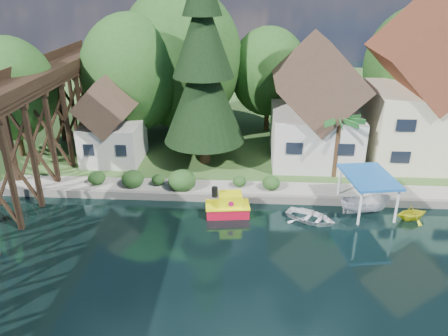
{
  "coord_description": "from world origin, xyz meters",
  "views": [
    {
      "loc": [
        1.24,
        -21.68,
        15.99
      ],
      "look_at": [
        -0.5,
        6.0,
        3.71
      ],
      "focal_mm": 35.0,
      "sensor_mm": 36.0,
      "label": 1
    }
  ],
  "objects": [
    {
      "name": "shrubs",
      "position": [
        -4.6,
        9.26,
        1.23
      ],
      "size": [
        15.76,
        2.47,
        1.7
      ],
      "color": "#1C4318",
      "rests_on": "bank"
    },
    {
      "name": "bg_trees",
      "position": [
        1.0,
        21.25,
        7.29
      ],
      "size": [
        49.9,
        13.3,
        10.57
      ],
      "color": "#382314",
      "rests_on": "bank"
    },
    {
      "name": "house_center",
      "position": [
        16.0,
        16.5,
        6.42
      ],
      "size": [
        8.65,
        9.18,
        13.89
      ],
      "color": "beige",
      "rests_on": "bank"
    },
    {
      "name": "palm_tree",
      "position": [
        8.34,
        12.15,
        5.31
      ],
      "size": [
        4.75,
        4.75,
        5.51
      ],
      "color": "#382314",
      "rests_on": "bank"
    },
    {
      "name": "bank",
      "position": [
        0.0,
        34.0,
        0.25
      ],
      "size": [
        140.0,
        52.0,
        0.5
      ],
      "primitive_type": "cube",
      "color": "#2E5321",
      "rests_on": "ground"
    },
    {
      "name": "tugboat",
      "position": [
        -0.2,
        6.0,
        0.68
      ],
      "size": [
        3.32,
        2.08,
        2.28
      ],
      "color": "red",
      "rests_on": "ground"
    },
    {
      "name": "boat_canopy",
      "position": [
        9.76,
        6.93,
        1.28
      ],
      "size": [
        3.92,
        5.09,
        2.98
      ],
      "color": "silver",
      "rests_on": "ground"
    },
    {
      "name": "conifer",
      "position": [
        -2.75,
        14.45,
        8.87
      ],
      "size": [
        7.06,
        7.06,
        17.38
      ],
      "color": "#382314",
      "rests_on": "bank"
    },
    {
      "name": "boat_white_a",
      "position": [
        5.7,
        5.52,
        0.37
      ],
      "size": [
        4.36,
        3.97,
        0.74
      ],
      "primitive_type": "imported",
      "rotation": [
        0.0,
        0.0,
        1.06
      ],
      "color": "white",
      "rests_on": "ground"
    },
    {
      "name": "promenade",
      "position": [
        6.0,
        9.3,
        0.53
      ],
      "size": [
        50.0,
        2.6,
        0.06
      ],
      "primitive_type": "cube",
      "color": "gray",
      "rests_on": "bank"
    },
    {
      "name": "boat_yellow",
      "position": [
        12.88,
        6.13,
        0.61
      ],
      "size": [
        2.8,
        2.58,
        1.23
      ],
      "primitive_type": "imported",
      "rotation": [
        0.0,
        0.0,
        1.85
      ],
      "color": "yellow",
      "rests_on": "ground"
    },
    {
      "name": "seawall",
      "position": [
        4.0,
        8.0,
        0.31
      ],
      "size": [
        60.0,
        0.4,
        0.62
      ],
      "primitive_type": "cube",
      "color": "slate",
      "rests_on": "ground"
    },
    {
      "name": "house_left",
      "position": [
        7.0,
        16.0,
        5.14
      ],
      "size": [
        7.64,
        8.64,
        11.02
      ],
      "color": "beige",
      "rests_on": "bank"
    },
    {
      "name": "ground",
      "position": [
        0.0,
        0.0,
        0.0
      ],
      "size": [
        140.0,
        140.0,
        0.0
      ],
      "primitive_type": "plane",
      "color": "black",
      "rests_on": "ground"
    },
    {
      "name": "shed",
      "position": [
        -11.0,
        14.5,
        3.83
      ],
      "size": [
        5.09,
        5.4,
        7.85
      ],
      "color": "beige",
      "rests_on": "bank"
    }
  ]
}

